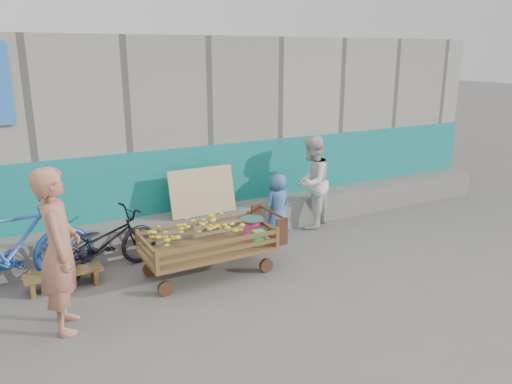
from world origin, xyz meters
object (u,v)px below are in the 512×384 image
bench (64,276)px  bicycle_dark (103,244)px  vendor_man (59,251)px  child (278,204)px  bicycle_blue (12,248)px  woman (312,182)px  banana_cart (206,237)px

bench → bicycle_dark: bearing=21.2°
vendor_man → child: (3.38, 1.35, -0.38)m
child → vendor_man: bearing=10.7°
bicycle_blue → bicycle_dark: bearing=-91.4°
bench → woman: (3.89, 0.40, 0.59)m
banana_cart → vendor_man: vendor_man is taller
woman → bicycle_blue: 4.41m
banana_cart → bicycle_dark: size_ratio=1.15×
bench → bicycle_blue: size_ratio=0.48×
bench → bicycle_blue: 0.67m
vendor_man → child: 3.66m
bicycle_blue → vendor_man: bearing=-162.5°
banana_cart → bicycle_blue: size_ratio=0.97×
child → bicycle_dark: bearing=-6.9°
bicycle_blue → banana_cart: bearing=-108.6°
banana_cart → vendor_man: (-1.78, -0.48, 0.34)m
child → bicycle_blue: (-3.77, -0.20, 0.08)m
banana_cart → bicycle_dark: bearing=149.4°
woman → bicycle_dark: (-3.37, -0.20, -0.34)m
banana_cart → bicycle_blue: 2.28m
vendor_man → bicycle_dark: (0.64, 1.15, -0.45)m
banana_cart → bench: 1.77m
vendor_man → woman: 4.23m
woman → child: (-0.62, 0.00, -0.27)m
vendor_man → bicycle_blue: bearing=28.3°
bicycle_dark → bicycle_blue: (-1.03, 0.00, 0.15)m
vendor_man → child: size_ratio=1.78×
woman → bicycle_blue: (-4.40, -0.20, -0.19)m
woman → child: bearing=-35.5°
banana_cart → bench: bearing=164.3°
bicycle_blue → woman: bearing=-88.8°
banana_cart → woman: woman is taller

